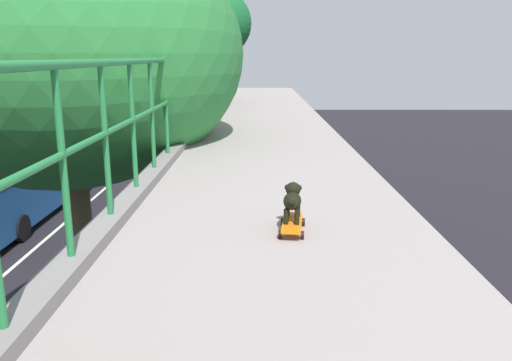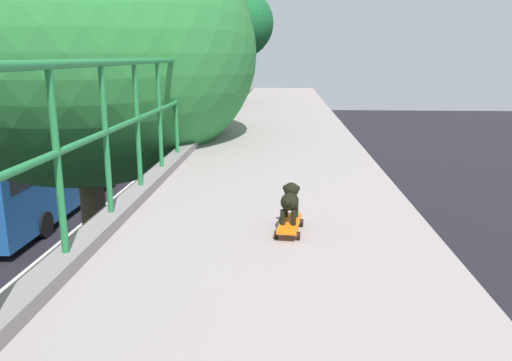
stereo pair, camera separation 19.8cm
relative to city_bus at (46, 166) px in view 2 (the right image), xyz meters
name	(u,v)px [view 2 (the right image)]	position (x,y,z in m)	size (l,w,h in m)	color
overpass_deck	(261,303)	(9.72, -17.21, 2.94)	(2.53, 36.84, 0.44)	gray
green_railing	(63,220)	(8.51, -17.21, 3.46)	(0.20, 35.00, 1.25)	gray
city_bus	(46,166)	(0.00, 0.00, 0.00)	(2.70, 11.15, 3.51)	#184B8B
roadside_tree_mid	(81,56)	(6.62, -11.97, 4.44)	(5.56, 5.56, 8.52)	#484230
roadside_tree_far	(169,33)	(6.68, -5.87, 5.05)	(4.54, 4.54, 9.34)	brown
roadside_tree_farthest	(227,26)	(7.06, 5.21, 5.82)	(4.43, 4.43, 9.77)	#533526
toy_skateboard	(289,224)	(9.90, -16.51, 3.22)	(0.22, 0.47, 0.08)	orange
small_dog	(290,199)	(9.90, -16.46, 3.40)	(0.16, 0.35, 0.26)	black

